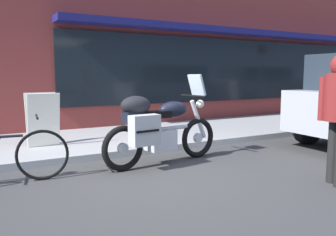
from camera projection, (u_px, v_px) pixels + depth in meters
The scene contains 5 objects.
ground_plane at pixel (159, 176), 4.91m from camera, with size 80.00×80.00×0.00m, color #3A3A3A.
storefront_building at pixel (297, 7), 11.85m from camera, with size 23.22×0.90×7.58m.
touring_motorcycle at pixel (158, 126), 5.41m from camera, with size 2.13×0.82×1.42m.
parked_bicycle at pixel (0, 156), 4.48m from camera, with size 1.69×0.48×0.93m.
sandwich_board_sign at pixel (43, 119), 6.32m from camera, with size 0.55×0.42×0.96m.
Camera 1 is at (-2.25, -4.21, 1.41)m, focal length 37.43 mm.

